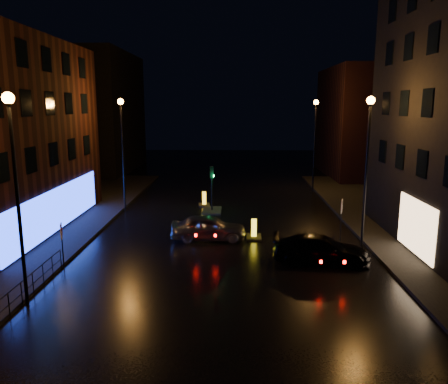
{
  "coord_description": "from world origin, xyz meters",
  "views": [
    {
      "loc": [
        0.49,
        -18.1,
        7.89
      ],
      "look_at": [
        -0.13,
        7.45,
        2.8
      ],
      "focal_mm": 35.0,
      "sensor_mm": 36.0,
      "label": 1
    }
  ],
  "objects_px": {
    "traffic_signal": "(212,205)",
    "bollard_near": "(254,234)",
    "bollard_far": "(204,203)",
    "silver_hatchback": "(208,227)",
    "dark_sedan": "(321,250)",
    "road_sign_right": "(342,210)",
    "road_sign_left": "(62,235)"
  },
  "relations": [
    {
      "from": "traffic_signal",
      "to": "silver_hatchback",
      "type": "distance_m",
      "value": 7.12
    },
    {
      "from": "silver_hatchback",
      "to": "dark_sedan",
      "type": "distance_m",
      "value": 7.04
    },
    {
      "from": "traffic_signal",
      "to": "bollard_far",
      "type": "relative_size",
      "value": 2.52
    },
    {
      "from": "bollard_far",
      "to": "road_sign_right",
      "type": "distance_m",
      "value": 12.47
    },
    {
      "from": "silver_hatchback",
      "to": "bollard_far",
      "type": "bearing_deg",
      "value": 4.16
    },
    {
      "from": "bollard_near",
      "to": "road_sign_left",
      "type": "relative_size",
      "value": 0.6
    },
    {
      "from": "silver_hatchback",
      "to": "dark_sedan",
      "type": "bearing_deg",
      "value": -123.62
    },
    {
      "from": "dark_sedan",
      "to": "silver_hatchback",
      "type": "bearing_deg",
      "value": 63.52
    },
    {
      "from": "dark_sedan",
      "to": "road_sign_left",
      "type": "bearing_deg",
      "value": 100.51
    },
    {
      "from": "traffic_signal",
      "to": "bollard_near",
      "type": "bearing_deg",
      "value": -66.73
    },
    {
      "from": "silver_hatchback",
      "to": "road_sign_left",
      "type": "xyz_separation_m",
      "value": [
        -6.86,
        -4.82,
        0.94
      ]
    },
    {
      "from": "road_sign_right",
      "to": "traffic_signal",
      "type": "bearing_deg",
      "value": -21.82
    },
    {
      "from": "dark_sedan",
      "to": "bollard_near",
      "type": "bearing_deg",
      "value": 43.58
    },
    {
      "from": "road_sign_right",
      "to": "bollard_far",
      "type": "bearing_deg",
      "value": -26.46
    },
    {
      "from": "dark_sedan",
      "to": "road_sign_left",
      "type": "relative_size",
      "value": 2.14
    },
    {
      "from": "road_sign_left",
      "to": "road_sign_right",
      "type": "relative_size",
      "value": 0.94
    },
    {
      "from": "silver_hatchback",
      "to": "bollard_near",
      "type": "relative_size",
      "value": 3.26
    },
    {
      "from": "traffic_signal",
      "to": "bollard_far",
      "type": "xyz_separation_m",
      "value": [
        -0.72,
        1.92,
        -0.26
      ]
    },
    {
      "from": "silver_hatchback",
      "to": "road_sign_left",
      "type": "bearing_deg",
      "value": 123.71
    },
    {
      "from": "bollard_near",
      "to": "bollard_far",
      "type": "bearing_deg",
      "value": 114.01
    },
    {
      "from": "silver_hatchback",
      "to": "road_sign_left",
      "type": "height_order",
      "value": "road_sign_left"
    },
    {
      "from": "traffic_signal",
      "to": "road_sign_left",
      "type": "relative_size",
      "value": 1.52
    },
    {
      "from": "traffic_signal",
      "to": "road_sign_right",
      "type": "xyz_separation_m",
      "value": [
        8.06,
        -6.8,
        1.32
      ]
    },
    {
      "from": "road_sign_right",
      "to": "bollard_near",
      "type": "bearing_deg",
      "value": 17.27
    },
    {
      "from": "traffic_signal",
      "to": "silver_hatchback",
      "type": "height_order",
      "value": "traffic_signal"
    },
    {
      "from": "traffic_signal",
      "to": "dark_sedan",
      "type": "relative_size",
      "value": 0.71
    },
    {
      "from": "silver_hatchback",
      "to": "road_sign_left",
      "type": "distance_m",
      "value": 8.44
    },
    {
      "from": "bollard_near",
      "to": "road_sign_right",
      "type": "distance_m",
      "value": 5.4
    },
    {
      "from": "silver_hatchback",
      "to": "road_sign_right",
      "type": "bearing_deg",
      "value": -89.15
    },
    {
      "from": "bollard_near",
      "to": "road_sign_left",
      "type": "height_order",
      "value": "road_sign_left"
    },
    {
      "from": "silver_hatchback",
      "to": "dark_sedan",
      "type": "relative_size",
      "value": 0.91
    },
    {
      "from": "road_sign_left",
      "to": "traffic_signal",
      "type": "bearing_deg",
      "value": 42.68
    }
  ]
}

